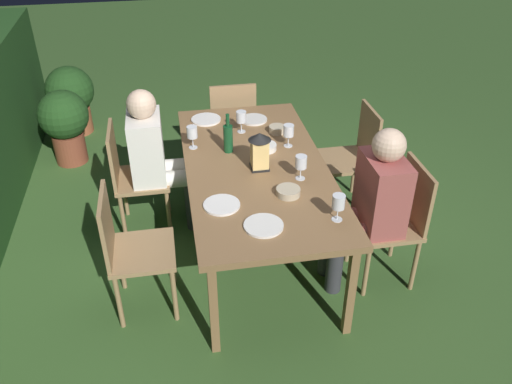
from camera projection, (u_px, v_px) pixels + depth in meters
The scene contains 25 objects.
ground_plane at pixel (256, 248), 4.03m from camera, with size 16.00×16.00×0.00m, color #385B28.
dining_table at pixel (256, 172), 3.66m from camera, with size 1.96×0.96×0.73m.
chair_head_far at pixel (232, 121), 4.78m from camera, with size 0.40×0.42×0.87m.
chair_side_right_b at pixel (132, 174), 4.00m from camera, with size 0.42×0.40×0.87m.
person_in_cream at pixel (156, 154), 3.95m from camera, with size 0.38×0.47×1.15m.
chair_side_left_b at pixel (353, 154), 4.26m from camera, with size 0.42×0.40×0.87m.
chair_side_right_a at pixel (130, 247), 3.27m from camera, with size 0.42×0.40×0.87m.
chair_side_left_a at pixel (396, 218), 3.53m from camera, with size 0.42×0.40×0.87m.
person_in_rust at pixel (371, 202), 3.42m from camera, with size 0.38×0.47×1.15m.
lantern_centerpiece at pixel (260, 149), 3.52m from camera, with size 0.15×0.15×0.27m.
green_bottle_on_table at pixel (228, 138), 3.74m from camera, with size 0.07×0.07×0.29m.
wine_glass_a at pixel (301, 163), 3.43m from camera, with size 0.08×0.08×0.17m.
wine_glass_b at pixel (192, 133), 3.78m from camera, with size 0.08×0.08×0.17m.
wine_glass_c at pixel (241, 118), 4.00m from camera, with size 0.08×0.08×0.17m.
wine_glass_d at pixel (338, 203), 3.04m from camera, with size 0.08×0.08×0.17m.
wine_glass_e at pixel (289, 132), 3.80m from camera, with size 0.08×0.08×0.17m.
plate_a at pixel (222, 205), 3.22m from camera, with size 0.23×0.23×0.01m, color white.
plate_b at pixel (254, 120), 4.23m from camera, with size 0.21×0.21×0.01m, color silver.
plate_c at pixel (264, 226), 3.05m from camera, with size 0.23×0.23×0.01m, color white.
plate_d at pixel (206, 119), 4.23m from camera, with size 0.24×0.24×0.01m, color white.
bowl_olives at pixel (265, 147), 3.81m from camera, with size 0.16×0.16×0.04m.
bowl_bread at pixel (288, 192), 3.32m from camera, with size 0.15×0.15×0.05m.
bowl_salad at pixel (277, 129), 4.04m from camera, with size 0.12×0.12×0.05m.
potted_plant_by_hedge at pixel (65, 122), 4.92m from camera, with size 0.46×0.46×0.72m.
potted_plant_corner at pixel (71, 96), 5.46m from camera, with size 0.49×0.49×0.71m.
Camera 1 is at (-3.09, 0.55, 2.56)m, focal length 37.22 mm.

